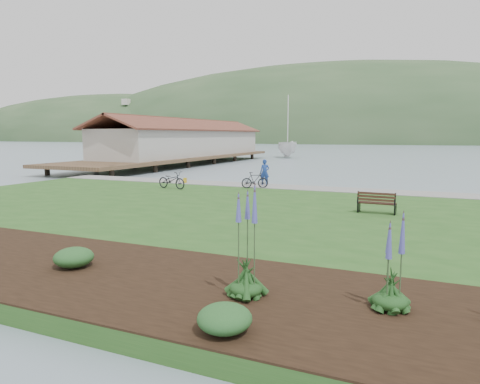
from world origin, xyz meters
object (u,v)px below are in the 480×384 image
Objects in this scene: park_bench at (377,202)px; bicycle_a at (172,180)px; sailboat at (287,158)px; person at (265,170)px.

bicycle_a is (-11.59, 3.43, 0.06)m from park_bench.
sailboat is at bearing 113.70° from park_bench.
park_bench is at bearing -94.93° from sailboat.
sailboat is (-17.66, 45.09, -0.84)m from park_bench.
bicycle_a is 42.11m from sailboat.
person is 5.71m from bicycle_a.
person is (-7.33, 7.20, 0.48)m from park_bench.
bicycle_a reaches higher than park_bench.
bicycle_a is at bearing 165.81° from park_bench.
park_bench is 48.44m from sailboat.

